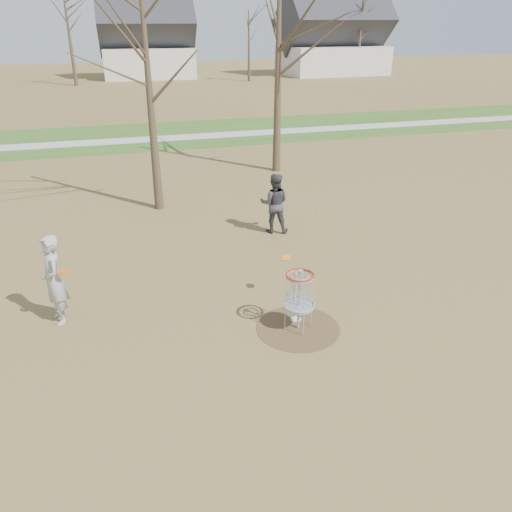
{
  "coord_description": "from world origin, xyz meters",
  "views": [
    {
      "loc": [
        -3.39,
        -8.4,
        5.97
      ],
      "look_at": [
        -0.5,
        1.5,
        1.1
      ],
      "focal_mm": 35.0,
      "sensor_mm": 36.0,
      "label": 1
    }
  ],
  "objects_px": {
    "player_standing": "(54,280)",
    "disc_grounded": "(296,319)",
    "player_throwing": "(274,203)",
    "disc_golf_basket": "(299,291)"
  },
  "relations": [
    {
      "from": "player_throwing",
      "to": "disc_golf_basket",
      "type": "distance_m",
      "value": 5.45
    },
    {
      "from": "player_standing",
      "to": "disc_grounded",
      "type": "bearing_deg",
      "value": 59.37
    },
    {
      "from": "disc_grounded",
      "to": "disc_golf_basket",
      "type": "distance_m",
      "value": 0.95
    },
    {
      "from": "player_throwing",
      "to": "disc_golf_basket",
      "type": "bearing_deg",
      "value": 96.55
    },
    {
      "from": "disc_grounded",
      "to": "player_standing",
      "type": "bearing_deg",
      "value": 163.89
    },
    {
      "from": "disc_golf_basket",
      "to": "player_standing",
      "type": "bearing_deg",
      "value": 160.35
    },
    {
      "from": "player_throwing",
      "to": "disc_grounded",
      "type": "xyz_separation_m",
      "value": [
        -1.13,
        -5.0,
        -0.91
      ]
    },
    {
      "from": "player_throwing",
      "to": "disc_grounded",
      "type": "height_order",
      "value": "player_throwing"
    },
    {
      "from": "player_throwing",
      "to": "player_standing",
      "type": "bearing_deg",
      "value": 49.65
    },
    {
      "from": "player_throwing",
      "to": "disc_grounded",
      "type": "bearing_deg",
      "value": 96.54
    }
  ]
}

